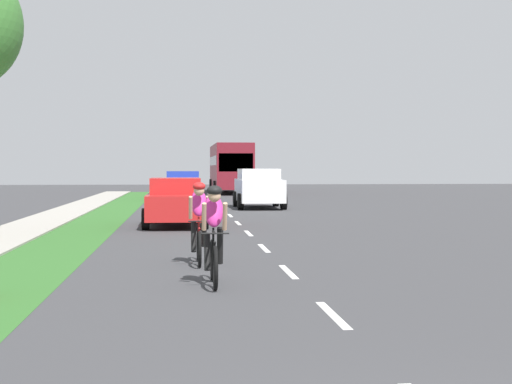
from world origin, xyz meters
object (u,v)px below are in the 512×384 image
suv_white (259,187)px  bus_maroon (230,166)px  pickup_blue (183,185)px  sedan_red (175,202)px  cyclist_trailing (199,222)px  cyclist_lead (214,234)px

suv_white → bus_maroon: size_ratio=0.41×
suv_white → pickup_blue: bearing=109.4°
sedan_red → cyclist_trailing: bearing=-87.0°
cyclist_lead → bus_maroon: bus_maroon is taller
cyclist_lead → suv_white: (3.04, 22.85, 0.14)m
cyclist_lead → bus_maroon: (3.09, 43.77, 1.17)m
cyclist_trailing → suv_white: suv_white is taller
cyclist_trailing → bus_maroon: bus_maroon is taller
cyclist_trailing → pickup_blue: pickup_blue is taller
cyclist_trailing → suv_white: size_ratio=0.37×
bus_maroon → suv_white: bearing=-90.1°
cyclist_trailing → pickup_blue: size_ratio=0.34×
cyclist_lead → cyclist_trailing: same height
cyclist_trailing → bus_maroon: size_ratio=0.15×
cyclist_lead → cyclist_trailing: bearing=93.7°
cyclist_trailing → cyclist_lead: bearing=-86.3°
bus_maroon → cyclist_lead: bearing=-94.0°
bus_maroon → pickup_blue: bearing=-107.3°
cyclist_lead → pickup_blue: bearing=90.7°
cyclist_trailing → suv_white: 20.44m
pickup_blue → bus_maroon: 11.76m
cyclist_lead → sedan_red: 12.42m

